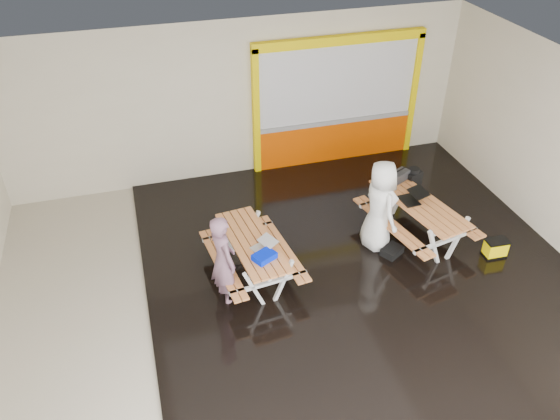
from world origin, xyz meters
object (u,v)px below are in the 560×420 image
object	(u,v)px
person_left	(223,260)
dark_case	(392,251)
laptop_left	(264,247)
backpack	(413,180)
laptop_right	(412,197)
fluke_bag	(495,248)
toolbox	(399,176)
picnic_table_right	(418,211)
person_right	(380,206)
blue_pouch	(264,256)
picnic_table_left	(252,249)

from	to	relation	value
person_left	dark_case	world-z (taller)	person_left
laptop_left	dark_case	size ratio (longest dim) A/B	1.26
laptop_left	backpack	size ratio (longest dim) A/B	0.88
laptop_left	laptop_right	world-z (taller)	laptop_right
person_left	fluke_bag	size ratio (longest dim) A/B	4.02
toolbox	fluke_bag	bearing A→B (deg)	-56.05
laptop_left	person_left	bearing A→B (deg)	-168.88
picnic_table_right	person_right	distance (m)	0.83
blue_pouch	toolbox	bearing A→B (deg)	26.06
laptop_left	toolbox	bearing A→B (deg)	22.62
dark_case	laptop_right	bearing A→B (deg)	41.17
backpack	fluke_bag	world-z (taller)	backpack
laptop_left	backpack	bearing A→B (deg)	21.00
person_right	laptop_left	world-z (taller)	person_right
picnic_table_left	person_left	xyz separation A→B (m)	(-0.58, -0.41, 0.23)
person_right	toolbox	world-z (taller)	person_right
person_right	laptop_right	world-z (taller)	person_right
laptop_left	backpack	distance (m)	3.67
blue_pouch	toolbox	xyz separation A→B (m)	(3.14, 1.54, 0.10)
picnic_table_left	backpack	bearing A→B (deg)	16.33
picnic_table_left	blue_pouch	size ratio (longest dim) A/B	5.91
laptop_left	fluke_bag	xyz separation A→B (m)	(4.27, -0.46, -0.63)
laptop_left	laptop_right	distance (m)	3.06
person_left	toolbox	size ratio (longest dim) A/B	3.57
person_left	laptop_right	bearing A→B (deg)	-95.05
person_right	laptop_right	distance (m)	0.69
picnic_table_left	dark_case	size ratio (longest dim) A/B	5.58
blue_pouch	fluke_bag	world-z (taller)	blue_pouch
picnic_table_left	picnic_table_right	size ratio (longest dim) A/B	0.89
picnic_table_right	person_right	world-z (taller)	person_right
laptop_left	fluke_bag	size ratio (longest dim) A/B	1.15
picnic_table_left	dark_case	bearing A→B (deg)	-3.83
person_left	laptop_left	world-z (taller)	person_left
picnic_table_left	backpack	distance (m)	3.71
picnic_table_left	blue_pouch	xyz separation A→B (m)	(0.08, -0.52, 0.24)
toolbox	picnic_table_right	bearing A→B (deg)	-88.32
laptop_right	person_right	bearing A→B (deg)	-173.99
blue_pouch	toolbox	world-z (taller)	toolbox
picnic_table_left	person_left	distance (m)	0.74
backpack	person_left	bearing A→B (deg)	-160.63
picnic_table_right	fluke_bag	size ratio (longest dim) A/B	5.71
laptop_right	person_left	bearing A→B (deg)	-169.22
backpack	picnic_table_right	bearing A→B (deg)	-110.37
laptop_right	toolbox	xyz separation A→B (m)	(0.08, 0.72, 0.03)
person_left	person_right	xyz separation A→B (m)	(3.03, 0.64, 0.06)
picnic_table_right	blue_pouch	bearing A→B (deg)	-167.08
person_left	dark_case	distance (m)	3.27
person_right	fluke_bag	world-z (taller)	person_right
picnic_table_right	laptop_left	bearing A→B (deg)	-171.29
person_right	toolbox	bearing A→B (deg)	-48.42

